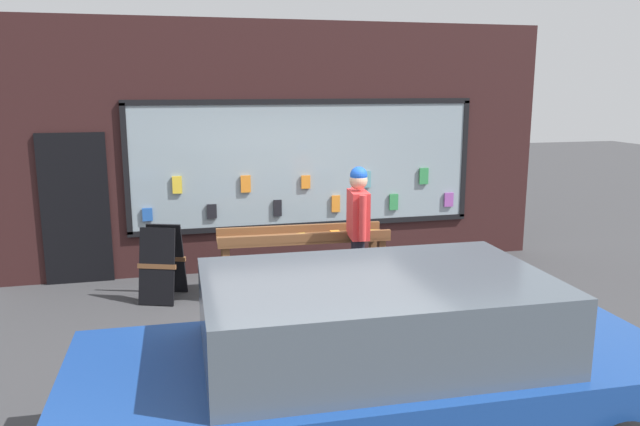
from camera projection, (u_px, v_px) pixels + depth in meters
ground_plane at (323, 321)px, 7.32m from camera, size 40.00×40.00×0.00m
shopfront_facade at (282, 149)px, 9.23m from camera, size 8.10×0.29×3.64m
display_table_main at (303, 243)px, 8.22m from camera, size 2.26×0.67×0.87m
person_browsing at (358, 223)px, 7.85m from camera, size 0.27×0.68×1.74m
small_dog at (325, 285)px, 7.69m from camera, size 0.38×0.59×0.45m
sandwich_board_sign at (162, 262)px, 8.01m from camera, size 0.63×0.71×0.96m
parked_car at (375, 365)px, 4.50m from camera, size 4.36×1.99×1.41m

